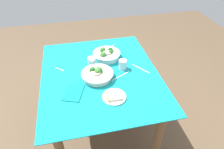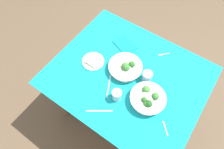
{
  "view_description": "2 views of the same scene",
  "coord_description": "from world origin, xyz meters",
  "px_view_note": "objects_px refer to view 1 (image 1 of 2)",
  "views": [
    {
      "loc": [
        1.38,
        -0.19,
        1.87
      ],
      "look_at": [
        0.04,
        0.1,
        0.77
      ],
      "focal_mm": 31.68,
      "sensor_mm": 36.0,
      "label": 1
    },
    {
      "loc": [
        -0.36,
        0.74,
        2.16
      ],
      "look_at": [
        0.11,
        0.07,
        0.77
      ],
      "focal_mm": 31.49,
      "sensor_mm": 36.0,
      "label": 2
    }
  ],
  "objects_px": {
    "water_glass_center": "(123,65)",
    "napkin_folded_upper": "(74,92)",
    "table_knife_left": "(141,69)",
    "fork_by_far_bowl": "(60,69)",
    "water_glass_side": "(92,62)",
    "bread_side_plate": "(114,96)",
    "broccoli_bowl_near": "(97,74)",
    "fork_by_near_bowl": "(113,46)",
    "broccoli_bowl_far": "(107,55)",
    "table_knife_right": "(121,76)"
  },
  "relations": [
    {
      "from": "bread_side_plate",
      "to": "napkin_folded_upper",
      "type": "distance_m",
      "value": 0.33
    },
    {
      "from": "table_knife_right",
      "to": "napkin_folded_upper",
      "type": "height_order",
      "value": "napkin_folded_upper"
    },
    {
      "from": "broccoli_bowl_far",
      "to": "napkin_folded_upper",
      "type": "xyz_separation_m",
      "value": [
        0.44,
        -0.36,
        -0.04
      ]
    },
    {
      "from": "broccoli_bowl_far",
      "to": "table_knife_left",
      "type": "height_order",
      "value": "broccoli_bowl_far"
    },
    {
      "from": "broccoli_bowl_near",
      "to": "water_glass_center",
      "type": "xyz_separation_m",
      "value": [
        -0.08,
        0.25,
        0.01
      ]
    },
    {
      "from": "bread_side_plate",
      "to": "napkin_folded_upper",
      "type": "bearing_deg",
      "value": -111.67
    },
    {
      "from": "broccoli_bowl_far",
      "to": "bread_side_plate",
      "type": "bearing_deg",
      "value": -5.25
    },
    {
      "from": "broccoli_bowl_near",
      "to": "bread_side_plate",
      "type": "xyz_separation_m",
      "value": [
        0.27,
        0.09,
        -0.02
      ]
    },
    {
      "from": "table_knife_left",
      "to": "fork_by_far_bowl",
      "type": "bearing_deg",
      "value": -136.23
    },
    {
      "from": "water_glass_center",
      "to": "water_glass_side",
      "type": "distance_m",
      "value": 0.29
    },
    {
      "from": "broccoli_bowl_far",
      "to": "napkin_folded_upper",
      "type": "bearing_deg",
      "value": -39.36
    },
    {
      "from": "table_knife_left",
      "to": "napkin_folded_upper",
      "type": "height_order",
      "value": "napkin_folded_upper"
    },
    {
      "from": "water_glass_side",
      "to": "napkin_folded_upper",
      "type": "relative_size",
      "value": 0.43
    },
    {
      "from": "bread_side_plate",
      "to": "table_knife_left",
      "type": "xyz_separation_m",
      "value": [
        -0.31,
        0.33,
        -0.01
      ]
    },
    {
      "from": "fork_by_far_bowl",
      "to": "table_knife_left",
      "type": "distance_m",
      "value": 0.75
    },
    {
      "from": "bread_side_plate",
      "to": "table_knife_right",
      "type": "bearing_deg",
      "value": 154.55
    },
    {
      "from": "broccoli_bowl_near",
      "to": "fork_by_near_bowl",
      "type": "xyz_separation_m",
      "value": [
        -0.5,
        0.25,
        -0.03
      ]
    },
    {
      "from": "bread_side_plate",
      "to": "fork_by_far_bowl",
      "type": "distance_m",
      "value": 0.62
    },
    {
      "from": "water_glass_side",
      "to": "broccoli_bowl_far",
      "type": "bearing_deg",
      "value": 121.43
    },
    {
      "from": "bread_side_plate",
      "to": "water_glass_center",
      "type": "distance_m",
      "value": 0.39
    },
    {
      "from": "broccoli_bowl_far",
      "to": "table_knife_left",
      "type": "bearing_deg",
      "value": 47.79
    },
    {
      "from": "broccoli_bowl_far",
      "to": "table_knife_right",
      "type": "relative_size",
      "value": 1.33
    },
    {
      "from": "broccoli_bowl_far",
      "to": "broccoli_bowl_near",
      "type": "relative_size",
      "value": 0.97
    },
    {
      "from": "table_knife_right",
      "to": "water_glass_center",
      "type": "bearing_deg",
      "value": -139.58
    },
    {
      "from": "fork_by_far_bowl",
      "to": "napkin_folded_upper",
      "type": "distance_m",
      "value": 0.35
    },
    {
      "from": "broccoli_bowl_near",
      "to": "napkin_folded_upper",
      "type": "xyz_separation_m",
      "value": [
        0.15,
        -0.22,
        -0.03
      ]
    },
    {
      "from": "water_glass_side",
      "to": "water_glass_center",
      "type": "bearing_deg",
      "value": 68.59
    },
    {
      "from": "fork_by_far_bowl",
      "to": "fork_by_near_bowl",
      "type": "relative_size",
      "value": 0.94
    },
    {
      "from": "bread_side_plate",
      "to": "table_knife_left",
      "type": "relative_size",
      "value": 0.96
    },
    {
      "from": "broccoli_bowl_far",
      "to": "table_knife_right",
      "type": "distance_m",
      "value": 0.32
    },
    {
      "from": "fork_by_far_bowl",
      "to": "broccoli_bowl_far",
      "type": "bearing_deg",
      "value": 54.87
    },
    {
      "from": "water_glass_side",
      "to": "fork_by_far_bowl",
      "type": "bearing_deg",
      "value": -90.02
    },
    {
      "from": "broccoli_bowl_near",
      "to": "napkin_folded_upper",
      "type": "bearing_deg",
      "value": -55.78
    },
    {
      "from": "bread_side_plate",
      "to": "fork_by_near_bowl",
      "type": "bearing_deg",
      "value": 168.19
    },
    {
      "from": "broccoli_bowl_near",
      "to": "water_glass_center",
      "type": "height_order",
      "value": "broccoli_bowl_near"
    },
    {
      "from": "water_glass_center",
      "to": "broccoli_bowl_near",
      "type": "bearing_deg",
      "value": -71.83
    },
    {
      "from": "water_glass_center",
      "to": "table_knife_left",
      "type": "distance_m",
      "value": 0.17
    },
    {
      "from": "water_glass_center",
      "to": "napkin_folded_upper",
      "type": "xyz_separation_m",
      "value": [
        0.23,
        -0.47,
        -0.04
      ]
    },
    {
      "from": "broccoli_bowl_near",
      "to": "table_knife_left",
      "type": "height_order",
      "value": "broccoli_bowl_near"
    },
    {
      "from": "table_knife_left",
      "to": "napkin_folded_upper",
      "type": "relative_size",
      "value": 0.96
    },
    {
      "from": "broccoli_bowl_near",
      "to": "fork_by_far_bowl",
      "type": "relative_size",
      "value": 3.55
    },
    {
      "from": "water_glass_side",
      "to": "fork_by_far_bowl",
      "type": "distance_m",
      "value": 0.3
    },
    {
      "from": "table_knife_left",
      "to": "fork_by_near_bowl",
      "type": "bearing_deg",
      "value": 165.06
    },
    {
      "from": "broccoli_bowl_near",
      "to": "table_knife_right",
      "type": "xyz_separation_m",
      "value": [
        0.02,
        0.21,
        -0.03
      ]
    },
    {
      "from": "bread_side_plate",
      "to": "fork_by_far_bowl",
      "type": "height_order",
      "value": "bread_side_plate"
    },
    {
      "from": "broccoli_bowl_near",
      "to": "water_glass_side",
      "type": "bearing_deg",
      "value": -173.21
    },
    {
      "from": "water_glass_side",
      "to": "fork_by_far_bowl",
      "type": "height_order",
      "value": "water_glass_side"
    },
    {
      "from": "water_glass_center",
      "to": "napkin_folded_upper",
      "type": "height_order",
      "value": "water_glass_center"
    },
    {
      "from": "bread_side_plate",
      "to": "napkin_folded_upper",
      "type": "relative_size",
      "value": 0.93
    },
    {
      "from": "broccoli_bowl_far",
      "to": "fork_by_near_bowl",
      "type": "distance_m",
      "value": 0.24
    }
  ]
}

